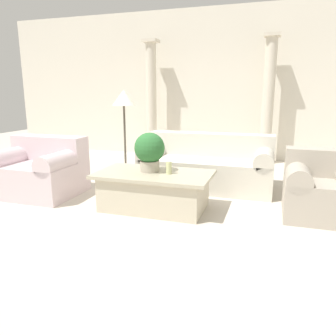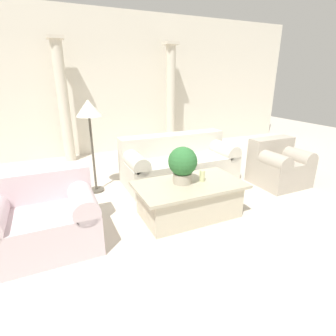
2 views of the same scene
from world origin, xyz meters
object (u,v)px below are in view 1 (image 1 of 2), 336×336
Objects in this scene: coffee_table at (154,190)px; potted_plant at (150,150)px; loveseat at (40,170)px; floor_lamp at (124,103)px; sofa_long at (207,165)px; armchair at (322,188)px.

potted_plant is at bearing 144.35° from coffee_table.
loveseat is 1.71m from floor_lamp.
armchair is at bearing -29.18° from sofa_long.
potted_plant is 1.67m from floor_lamp.
floor_lamp is at bearing 57.52° from loveseat.
sofa_long is at bearing 65.69° from potted_plant.
floor_lamp is (-1.01, 1.33, 1.02)m from coffee_table.
potted_plant reaches higher than loveseat.
armchair is (3.75, 0.23, -0.00)m from loveseat.
floor_lamp reaches higher than sofa_long.
potted_plant reaches higher than coffee_table.
coffee_table is at bearing -3.58° from loveseat.
sofa_long is at bearing 25.91° from loveseat.
floor_lamp is (-0.93, 1.28, 0.52)m from potted_plant.
sofa_long is at bearing 69.94° from coffee_table.
coffee_table is (-0.44, -1.19, -0.10)m from sofa_long.
coffee_table is at bearing -170.12° from armchair.
loveseat is at bearing 178.13° from potted_plant.
loveseat is 1.37× the size of armchair.
sofa_long and loveseat have the same top height.
sofa_long reaches higher than armchair.
floor_lamp is 3.26m from armchair.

